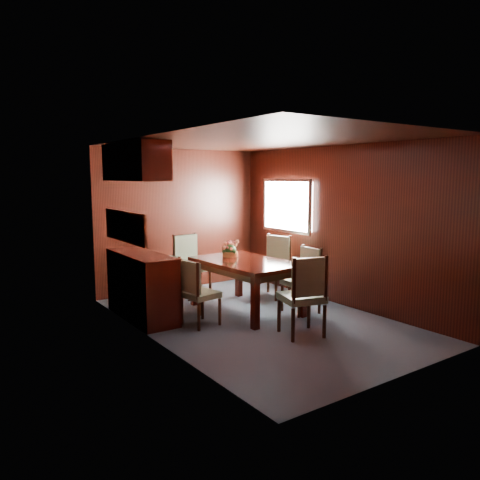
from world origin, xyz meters
TOP-DOWN VIEW (x-y plane):
  - ground at (0.00, 0.00)m, footprint 4.50×4.50m
  - room_shell at (-0.10, 0.33)m, footprint 3.06×4.52m
  - sideboard at (-1.25, 1.00)m, footprint 0.48×1.40m
  - dining_table at (0.12, 0.46)m, footprint 1.07×1.63m
  - chair_left_near at (-0.82, 0.26)m, footprint 0.45×0.47m
  - chair_left_far at (-0.84, 0.74)m, footprint 0.50×0.51m
  - chair_right_near at (0.79, -0.05)m, footprint 0.45×0.47m
  - chair_right_far at (1.01, 0.90)m, footprint 0.57×0.59m
  - chair_head at (0.05, -0.86)m, footprint 0.59×0.57m
  - chair_foot at (-0.12, 1.70)m, footprint 0.53×0.51m
  - flower_centerpiece at (0.13, 0.88)m, footprint 0.25×0.25m

SIDE VIEW (x-z plane):
  - ground at x=0.00m, z-range 0.00..0.00m
  - sideboard at x=-1.25m, z-range 0.00..0.90m
  - chair_left_near at x=-0.82m, z-range 0.05..0.93m
  - chair_left_far at x=-0.84m, z-range 0.05..0.94m
  - chair_right_near at x=0.79m, z-range 0.05..0.99m
  - chair_right_far at x=1.01m, z-range 0.05..1.05m
  - chair_foot at x=-0.12m, z-range 0.06..1.07m
  - chair_head at x=0.05m, z-range 0.06..1.07m
  - dining_table at x=0.12m, z-range 0.27..1.01m
  - flower_centerpiece at x=0.13m, z-range 0.74..0.99m
  - room_shell at x=-0.10m, z-range 0.43..2.84m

